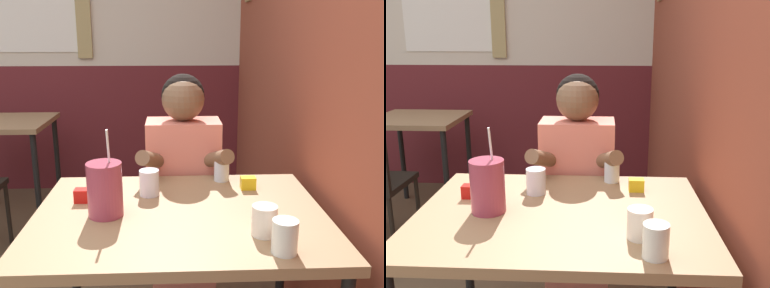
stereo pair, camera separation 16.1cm
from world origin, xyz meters
TOP-DOWN VIEW (x-y plane):
  - brick_wall_right at (1.37, 1.35)m, footprint 0.08×4.71m
  - back_wall at (-0.01, 2.74)m, footprint 5.69×0.09m
  - main_table at (0.78, 0.39)m, footprint 1.02×0.78m
  - background_table at (-0.46, 2.06)m, footprint 0.65×0.62m
  - person_seated at (0.81, 0.90)m, footprint 0.42×0.40m
  - cocktail_pitcher at (0.52, 0.37)m, footprint 0.12×0.12m
  - glass_near_pitcher at (0.67, 0.55)m, footprint 0.08×0.08m
  - glass_center at (1.07, 0.08)m, footprint 0.08×0.08m
  - glass_far_side at (1.04, 0.20)m, footprint 0.08×0.08m
  - glass_by_brick at (0.97, 0.71)m, footprint 0.07×0.07m
  - condiment_ketchup at (0.42, 0.50)m, footprint 0.06×0.04m
  - condiment_mustard at (1.06, 0.60)m, footprint 0.06×0.04m

SIDE VIEW (x-z plane):
  - person_seated at x=0.81m, z-range 0.03..1.22m
  - background_table at x=-0.46m, z-range 0.27..1.04m
  - main_table at x=0.78m, z-range 0.31..1.08m
  - condiment_ketchup at x=0.42m, z-range 0.76..0.81m
  - condiment_mustard at x=1.06m, z-range 0.76..0.81m
  - glass_by_brick at x=0.97m, z-range 0.76..0.86m
  - glass_far_side at x=1.04m, z-range 0.76..0.86m
  - glass_center at x=1.07m, z-range 0.76..0.87m
  - glass_near_pitcher at x=0.67m, z-range 0.76..0.87m
  - cocktail_pitcher at x=0.52m, z-range 0.71..1.01m
  - brick_wall_right at x=1.37m, z-range 0.00..2.70m
  - back_wall at x=-0.01m, z-range 0.01..2.71m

